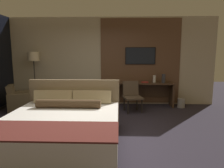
{
  "coord_description": "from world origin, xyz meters",
  "views": [
    {
      "loc": [
        0.53,
        -3.92,
        1.65
      ],
      "look_at": [
        0.36,
        0.91,
        0.91
      ],
      "focal_mm": 32.0,
      "sensor_mm": 36.0,
      "label": 1
    }
  ],
  "objects": [
    {
      "name": "bed",
      "position": [
        -0.49,
        -0.49,
        0.32
      ],
      "size": [
        2.05,
        2.21,
        1.07
      ],
      "color": "#33281E",
      "rests_on": "ground_plane"
    },
    {
      "name": "floor_lamp",
      "position": [
        -2.13,
        2.25,
        1.43
      ],
      "size": [
        0.34,
        0.34,
        1.71
      ],
      "color": "#282623",
      "rests_on": "ground_plane"
    },
    {
      "name": "tv",
      "position": [
        1.21,
        2.52,
        1.58
      ],
      "size": [
        0.96,
        0.04,
        0.54
      ],
      "color": "black"
    },
    {
      "name": "book",
      "position": [
        1.34,
        2.28,
        0.77
      ],
      "size": [
        0.24,
        0.18,
        0.03
      ],
      "color": "maroon",
      "rests_on": "desk"
    },
    {
      "name": "vase_short",
      "position": [
        1.64,
        2.33,
        0.87
      ],
      "size": [
        0.09,
        0.09,
        0.22
      ],
      "color": "silver",
      "rests_on": "desk"
    },
    {
      "name": "wall_back_tv_panel",
      "position": [
        0.18,
        2.59,
        1.4
      ],
      "size": [
        7.2,
        0.09,
        2.8
      ],
      "color": "#BCAD8E",
      "rests_on": "ground_plane"
    },
    {
      "name": "waste_bin",
      "position": [
        2.46,
        2.15,
        0.14
      ],
      "size": [
        0.22,
        0.22,
        0.28
      ],
      "color": "gray",
      "rests_on": "ground_plane"
    },
    {
      "name": "armchair_by_window",
      "position": [
        -2.37,
        1.73,
        0.26
      ],
      "size": [
        0.9,
        0.92,
        0.76
      ],
      "rotation": [
        0.0,
        0.0,
        1.92
      ],
      "color": "brown",
      "rests_on": "ground_plane"
    },
    {
      "name": "desk",
      "position": [
        1.21,
        2.33,
        0.52
      ],
      "size": [
        2.03,
        0.49,
        0.75
      ],
      "color": "#422D1E",
      "rests_on": "ground_plane"
    },
    {
      "name": "vase_tall",
      "position": [
        1.91,
        2.23,
        0.89
      ],
      "size": [
        0.11,
        0.11,
        0.27
      ],
      "color": "#333338",
      "rests_on": "desk"
    },
    {
      "name": "ground_plane",
      "position": [
        0.0,
        0.0,
        0.0
      ],
      "size": [
        16.0,
        16.0,
        0.0
      ],
      "primitive_type": "plane",
      "color": "#28232D"
    },
    {
      "name": "desk_chair",
      "position": [
        0.9,
        1.71,
        0.51
      ],
      "size": [
        0.61,
        0.61,
        0.86
      ],
      "rotation": [
        0.0,
        0.0,
        0.26
      ],
      "color": "#4C3D2D",
      "rests_on": "ground_plane"
    }
  ]
}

